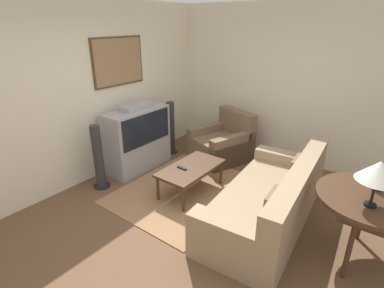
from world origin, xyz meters
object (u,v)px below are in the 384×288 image
couch (270,202)px  armchair (222,144)px  table_lamp (379,171)px  tv (138,138)px  speaker_tower_right (171,129)px  mantel_clock (379,178)px  coffee_table (191,170)px  console_table (371,203)px  speaker_tower_left (98,159)px

couch → armchair: 1.93m
couch → table_lamp: (-0.21, -1.05, 0.86)m
tv → speaker_tower_right: 0.83m
mantel_clock → speaker_tower_right: mantel_clock is taller
coffee_table → console_table: 2.29m
armchair → coffee_table: armchair is taller
armchair → coffee_table: (-1.28, -0.25, 0.09)m
coffee_table → table_lamp: size_ratio=2.22×
armchair → speaker_tower_right: (-0.35, 0.95, 0.19)m
table_lamp → tv: bearing=85.3°
couch → mantel_clock: bearing=95.3°
console_table → speaker_tower_right: 3.60m
table_lamp → speaker_tower_left: table_lamp is taller
console_table → couch: bearing=88.5°
tv → table_lamp: (-0.29, -3.49, 0.61)m
speaker_tower_left → speaker_tower_right: same height
tv → console_table: size_ratio=1.09×
mantel_clock → tv: bearing=92.0°
mantel_clock → couch: bearing=100.5°
couch → mantel_clock: 1.23m
couch → speaker_tower_right: size_ratio=2.27×
armchair → speaker_tower_left: bearing=-96.6°
coffee_table → mantel_clock: 2.34m
mantel_clock → speaker_tower_right: 3.57m
couch → speaker_tower_left: size_ratio=2.27×
tv → mantel_clock: tv is taller
tv → console_table: 3.49m
speaker_tower_left → couch: bearing=-72.8°
table_lamp → speaker_tower_right: 3.71m
armchair → mantel_clock: bearing=-3.9°
armchair → console_table: 2.85m
couch → speaker_tower_left: (-0.75, 2.42, 0.18)m
tv → mantel_clock: 3.51m
coffee_table → mantel_clock: mantel_clock is taller
speaker_tower_left → speaker_tower_right: bearing=0.0°
speaker_tower_left → speaker_tower_right: (1.65, 0.00, 0.00)m
armchair → coffee_table: size_ratio=1.12×
tv → coffee_table: bearing=-95.1°
couch → speaker_tower_left: speaker_tower_left is taller
armchair → speaker_tower_left: 2.22m
mantel_clock → armchair: bearing=67.3°
armchair → speaker_tower_left: (-2.00, 0.95, 0.19)m
speaker_tower_right → tv: bearing=178.7°
tv → coffee_table: 1.24m
tv → speaker_tower_left: size_ratio=1.14×
mantel_clock → speaker_tower_right: size_ratio=0.23×
couch → mantel_clock: (0.19, -1.05, 0.61)m
coffee_table → couch: bearing=-88.3°
speaker_tower_left → table_lamp: bearing=-81.2°
tv → mantel_clock: bearing=-88.0°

